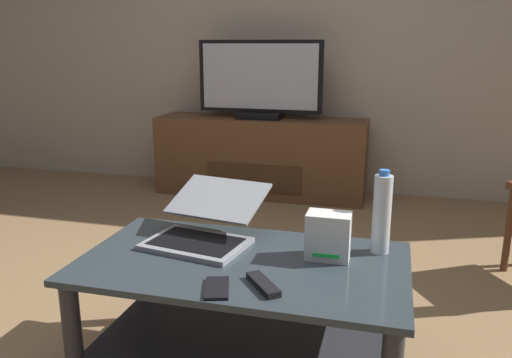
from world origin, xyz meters
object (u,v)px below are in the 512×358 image
coffee_table (243,298)px  media_cabinet (261,157)px  router_box (328,236)px  cell_phone (217,288)px  television (260,82)px  tv_remote (263,284)px  water_bottle_near (382,214)px  laptop (205,225)px

coffee_table → media_cabinet: size_ratio=0.68×
media_cabinet → router_box: size_ratio=10.15×
router_box → cell_phone: bearing=-131.8°
media_cabinet → cell_phone: 2.54m
media_cabinet → television: bearing=-90.0°
television → cell_phone: size_ratio=6.74×
tv_remote → television: bearing=65.8°
water_bottle_near → laptop: bearing=-175.5°
media_cabinet → laptop: laptop is taller
router_box → tv_remote: router_box is taller
router_box → laptop: bearing=173.8°
router_box → cell_phone: router_box is taller
cell_phone → water_bottle_near: bearing=25.5°
laptop → water_bottle_near: water_bottle_near is taller
water_bottle_near → cell_phone: (-0.45, -0.42, -0.14)m
laptop → tv_remote: 0.44m
tv_remote → cell_phone: bearing=161.9°
television → water_bottle_near: television is taller
coffee_table → television: 2.37m
water_bottle_near → cell_phone: water_bottle_near is taller
water_bottle_near → router_box: bearing=-149.6°
coffee_table → cell_phone: cell_phone is taller
media_cabinet → tv_remote: (0.64, -2.44, 0.15)m
coffee_table → television: television is taller
media_cabinet → water_bottle_near: size_ratio=5.47×
router_box → coffee_table: bearing=-161.3°
router_box → tv_remote: bearing=-120.1°
laptop → cell_phone: bearing=-64.9°
laptop → tv_remote: bearing=-46.7°
media_cabinet → laptop: bearing=-80.8°
coffee_table → water_bottle_near: water_bottle_near is taller
tv_remote → water_bottle_near: bearing=9.5°
coffee_table → tv_remote: size_ratio=6.84×
laptop → television: bearing=99.2°
media_cabinet → cell_phone: size_ratio=11.55×
coffee_table → router_box: router_box is taller
laptop → router_box: laptop is taller
media_cabinet → cell_phone: media_cabinet is taller
coffee_table → water_bottle_near: 0.56m
laptop → router_box: size_ratio=2.91×
router_box → water_bottle_near: bearing=30.4°
router_box → television: bearing=110.5°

